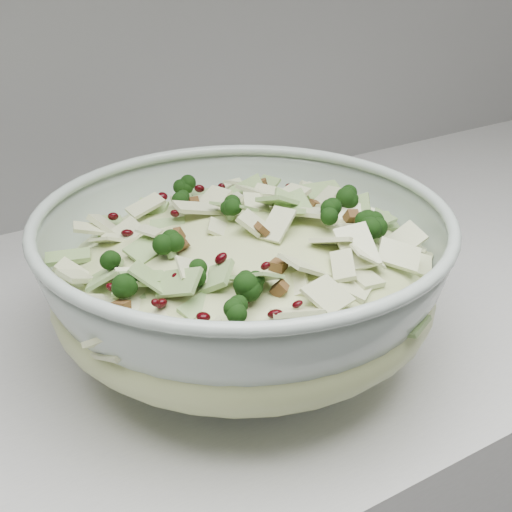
{
  "coord_description": "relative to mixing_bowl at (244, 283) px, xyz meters",
  "views": [
    {
      "loc": [
        -0.45,
        1.14,
        1.27
      ],
      "look_at": [
        -0.17,
        1.59,
        1.0
      ],
      "focal_mm": 50.0,
      "sensor_mm": 36.0,
      "label": 1
    }
  ],
  "objects": [
    {
      "name": "mixing_bowl",
      "position": [
        0.0,
        0.0,
        0.0
      ],
      "size": [
        0.41,
        0.41,
        0.14
      ],
      "rotation": [
        0.0,
        0.0,
        0.19
      ],
      "color": "#A9BAAE",
      "rests_on": "counter"
    },
    {
      "name": "salad",
      "position": [
        0.0,
        0.0,
        0.02
      ],
      "size": [
        0.45,
        0.45,
        0.14
      ],
      "rotation": [
        0.0,
        0.0,
        0.59
      ],
      "color": "#C5CE8D",
      "rests_on": "mixing_bowl"
    }
  ]
}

